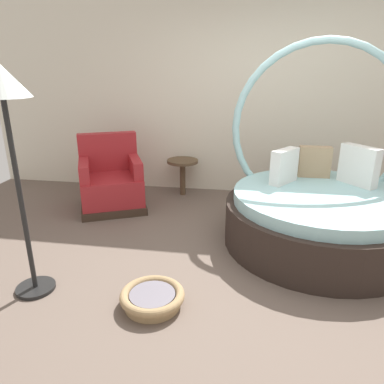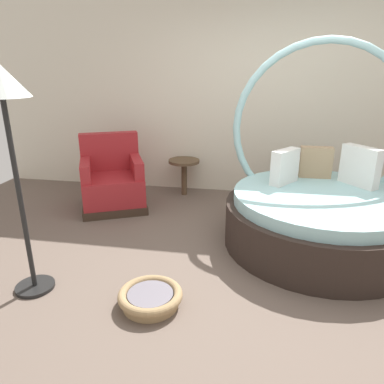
# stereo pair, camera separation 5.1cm
# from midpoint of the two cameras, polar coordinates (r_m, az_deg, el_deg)

# --- Properties ---
(ground_plane) EXTENTS (8.00, 8.00, 0.02)m
(ground_plane) POSITION_cam_midpoint_polar(r_m,az_deg,el_deg) (3.46, 9.52, -12.17)
(ground_plane) COLOR #66564C
(back_wall) EXTENTS (8.00, 0.12, 3.06)m
(back_wall) POSITION_cam_midpoint_polar(r_m,az_deg,el_deg) (5.20, 10.57, 16.42)
(back_wall) COLOR silver
(back_wall) RESTS_ON ground_plane
(round_daybed) EXTENTS (1.92, 1.92, 2.08)m
(round_daybed) POSITION_cam_midpoint_polar(r_m,az_deg,el_deg) (3.97, 19.13, -2.25)
(round_daybed) COLOR #2D231E
(round_daybed) RESTS_ON ground_plane
(red_armchair) EXTENTS (1.06, 1.06, 0.94)m
(red_armchair) POSITION_cam_midpoint_polar(r_m,az_deg,el_deg) (4.83, -13.01, 1.46)
(red_armchair) COLOR #38281E
(red_armchair) RESTS_ON ground_plane
(pet_basket) EXTENTS (0.51, 0.51, 0.13)m
(pet_basket) POSITION_cam_midpoint_polar(r_m,az_deg,el_deg) (2.95, -6.82, -16.35)
(pet_basket) COLOR #9E7F56
(pet_basket) RESTS_ON ground_plane
(side_table) EXTENTS (0.44, 0.44, 0.52)m
(side_table) POSITION_cam_midpoint_polar(r_m,az_deg,el_deg) (5.12, -1.79, 4.12)
(side_table) COLOR brown
(side_table) RESTS_ON ground_plane
(floor_lamp) EXTENTS (0.40, 0.40, 1.82)m
(floor_lamp) POSITION_cam_midpoint_polar(r_m,az_deg,el_deg) (2.93, -28.14, 12.16)
(floor_lamp) COLOR black
(floor_lamp) RESTS_ON ground_plane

